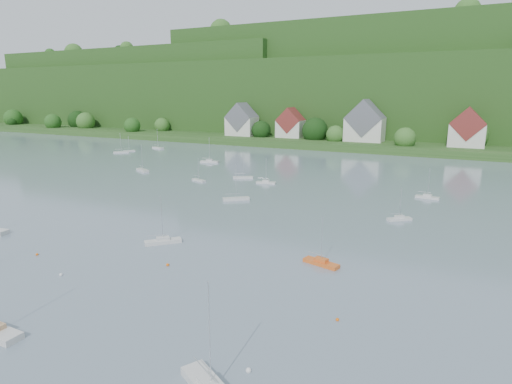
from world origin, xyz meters
TOP-DOWN VIEW (x-y plane):
  - far_shore_strip at (0.00, 200.00)m, footprint 600.00×60.00m
  - forested_ridge at (0.39, 268.57)m, footprint 620.00×181.22m
  - village_building_0 at (-55.00, 187.00)m, footprint 14.00×10.40m
  - village_building_1 at (-30.00, 189.00)m, footprint 12.00×9.36m
  - village_building_2 at (5.00, 188.00)m, footprint 16.00×11.44m
  - village_building_3 at (45.00, 186.00)m, footprint 13.00×10.40m
  - near_sailboat_3 at (4.15, 51.18)m, footprint 5.17×5.25m
  - near_sailboat_5 at (29.58, 54.03)m, footprint 5.47×2.75m
  - mooring_buoy_0 at (-9.29, 38.67)m, footprint 0.39×0.39m
  - mooring_buoy_1 at (0.07, 35.18)m, footprint 0.46×0.46m
  - mooring_buoy_2 at (35.88, 40.34)m, footprint 0.38×0.38m
  - mooring_buoy_3 at (10.56, 44.16)m, footprint 0.45×0.45m
  - mooring_buoy_4 at (31.43, 28.54)m, footprint 0.50×0.50m
  - far_sailboat_cluster at (8.67, 116.19)m, footprint 193.28×71.04m

SIDE VIEW (x-z plane):
  - mooring_buoy_0 at x=-9.29m, z-range -0.20..0.20m
  - mooring_buoy_1 at x=0.07m, z-range -0.23..0.23m
  - mooring_buoy_2 at x=35.88m, z-range -0.19..0.19m
  - mooring_buoy_3 at x=10.56m, z-range -0.22..0.22m
  - mooring_buoy_4 at x=31.43m, z-range -0.25..0.25m
  - far_sailboat_cluster at x=8.67m, z-range -3.99..4.72m
  - near_sailboat_5 at x=29.58m, z-range -3.15..3.96m
  - near_sailboat_3 at x=4.15m, z-range -3.46..4.31m
  - far_shore_strip at x=0.00m, z-range 0.00..3.00m
  - village_building_1 at x=-30.00m, z-range 1.75..15.75m
  - village_building_3 at x=45.00m, z-range 1.68..17.18m
  - village_building_0 at x=-55.00m, z-range 1.51..17.51m
  - village_building_2 at x=5.00m, z-range 1.27..19.27m
  - forested_ridge at x=0.39m, z-range -12.06..57.83m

